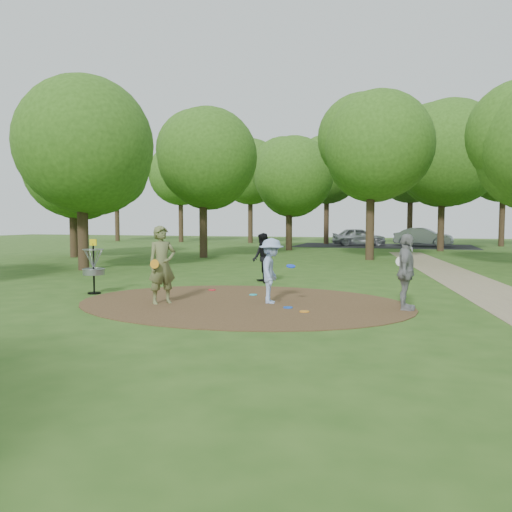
# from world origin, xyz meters

# --- Properties ---
(ground) EXTENTS (100.00, 100.00, 0.00)m
(ground) POSITION_xyz_m (0.00, 0.00, 0.00)
(ground) COLOR #2D5119
(ground) RESTS_ON ground
(dirt_clearing) EXTENTS (8.40, 8.40, 0.02)m
(dirt_clearing) POSITION_xyz_m (0.00, 0.00, 0.01)
(dirt_clearing) COLOR #47301C
(dirt_clearing) RESTS_ON ground
(parking_lot) EXTENTS (14.00, 8.00, 0.01)m
(parking_lot) POSITION_xyz_m (2.00, 30.00, 0.00)
(parking_lot) COLOR black
(parking_lot) RESTS_ON ground
(player_observer_with_disc) EXTENTS (0.81, 0.84, 1.93)m
(player_observer_with_disc) POSITION_xyz_m (-1.83, -0.70, 0.97)
(player_observer_with_disc) COLOR #646C3E
(player_observer_with_disc) RESTS_ON ground
(player_throwing_with_disc) EXTENTS (1.03, 1.14, 1.63)m
(player_throwing_with_disc) POSITION_xyz_m (0.72, 0.16, 0.81)
(player_throwing_with_disc) COLOR #96B1E0
(player_throwing_with_disc) RESTS_ON ground
(player_walking_with_disc) EXTENTS (0.98, 1.02, 1.65)m
(player_walking_with_disc) POSITION_xyz_m (-0.65, 4.08, 0.83)
(player_walking_with_disc) COLOR black
(player_walking_with_disc) RESTS_ON ground
(player_waiting_with_disc) EXTENTS (0.49, 1.06, 1.77)m
(player_waiting_with_disc) POSITION_xyz_m (3.91, 0.16, 0.88)
(player_waiting_with_disc) COLOR gray
(player_waiting_with_disc) RESTS_ON ground
(disc_ground_cyan) EXTENTS (0.22, 0.22, 0.02)m
(disc_ground_cyan) POSITION_xyz_m (-0.10, 1.26, 0.03)
(disc_ground_cyan) COLOR #1AC0D4
(disc_ground_cyan) RESTS_ON dirt_clearing
(disc_ground_blue) EXTENTS (0.22, 0.22, 0.02)m
(disc_ground_blue) POSITION_xyz_m (1.28, -0.42, 0.03)
(disc_ground_blue) COLOR blue
(disc_ground_blue) RESTS_ON dirt_clearing
(disc_ground_red) EXTENTS (0.22, 0.22, 0.02)m
(disc_ground_red) POSITION_xyz_m (-1.54, 1.82, 0.03)
(disc_ground_red) COLOR red
(disc_ground_red) RESTS_ON dirt_clearing
(car_left) EXTENTS (4.60, 2.83, 1.46)m
(car_left) POSITION_xyz_m (0.04, 29.66, 0.73)
(car_left) COLOR #A8ABB0
(car_left) RESTS_ON ground
(car_right) EXTENTS (4.69, 2.36, 1.48)m
(car_right) POSITION_xyz_m (5.06, 30.44, 0.74)
(car_right) COLOR #969A9D
(car_right) RESTS_ON ground
(disc_ground_orange) EXTENTS (0.22, 0.22, 0.02)m
(disc_ground_orange) POSITION_xyz_m (1.76, -0.82, 0.03)
(disc_ground_orange) COLOR orange
(disc_ground_orange) RESTS_ON dirt_clearing
(disc_golf_basket) EXTENTS (0.63, 0.63, 1.54)m
(disc_golf_basket) POSITION_xyz_m (-4.50, 0.30, 0.87)
(disc_golf_basket) COLOR black
(disc_golf_basket) RESTS_ON ground
(tree_ring) EXTENTS (37.41, 45.85, 9.80)m
(tree_ring) POSITION_xyz_m (2.02, 10.13, 5.27)
(tree_ring) COLOR #332316
(tree_ring) RESTS_ON ground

